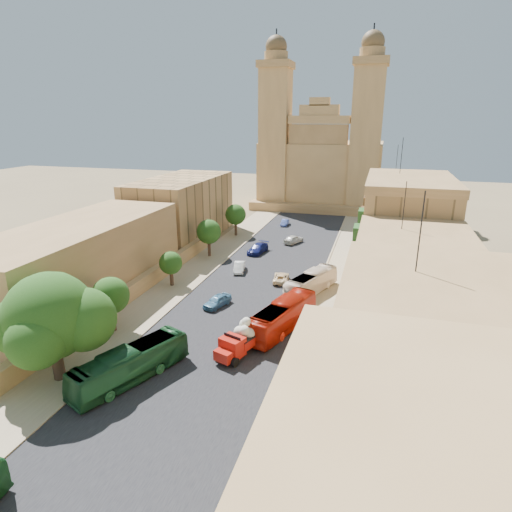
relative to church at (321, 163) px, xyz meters
The scene contains 32 objects.
ground 79.19m from the church, 90.00° to the right, with size 260.00×260.00×0.00m, color brown.
road_surface 49.54m from the church, 90.00° to the right, with size 14.00×140.00×0.01m, color black.
sidewalk_east 50.44m from the church, 78.94° to the right, with size 5.00×140.00×0.01m, color tan.
sidewalk_west 50.44m from the church, 101.06° to the right, with size 5.00×140.00×0.01m, color tan.
kerb_east 50.02m from the church, 81.81° to the right, with size 0.25×140.00×0.12m, color tan.
kerb_west 50.02m from the church, 98.19° to the right, with size 0.25×140.00×0.12m, color tan.
townhouse_a 83.22m from the church, 78.94° to the right, with size 9.00×14.00×16.40m.
townhouse_b 69.58m from the church, 76.73° to the right, with size 9.00×14.00×14.90m.
townhouse_c 56.00m from the church, 73.43° to the right, with size 9.00×14.00×17.40m.
townhouse_d 42.84m from the church, 68.07° to the right, with size 9.00×14.00×15.90m.
west_wall 60.55m from the church, 102.04° to the right, with size 1.00×40.00×1.80m, color #B0844F.
west_building_low 63.45m from the church, 106.54° to the right, with size 10.00×28.00×8.40m, color #9C7344.
west_building_mid 39.27m from the church, 117.48° to the right, with size 10.00×22.00×10.00m, color tan.
church is the anchor object (origin of this frame).
ficus_tree 75.33m from the church, 97.20° to the right, with size 8.64×7.95×8.64m.
street_tree_a 67.62m from the church, 98.54° to the right, with size 3.48×3.48×5.35m.
street_tree_b 55.92m from the church, 100.38° to the right, with size 2.75×2.75×4.23m.
street_tree_c 44.16m from the church, 103.21° to the right, with size 3.53×3.53×5.42m.
street_tree_d 32.74m from the church, 108.09° to the right, with size 3.50×3.50×5.39m.
red_truck 67.72m from the church, 87.55° to the right, with size 3.55×5.53×3.06m.
olive_pickup 59.58m from the church, 83.92° to the right, with size 2.51×4.39×1.71m.
bus_green_north 73.81m from the church, 93.13° to the right, with size 2.30×9.82×2.74m, color #1B4B27.
bus_red_east 62.73m from the church, 85.11° to the right, with size 2.36×10.08×2.81m, color #B71C0A.
bus_cream_east 53.16m from the church, 82.89° to the right, with size 2.09×8.91×2.48m, color #FFE7CC.
car_blue_a 59.47m from the church, 92.47° to the right, with size 1.48×3.68×1.26m, color teal.
car_white_a 48.66m from the church, 94.49° to the right, with size 1.27×3.65×1.20m, color white.
car_cream 50.62m from the church, 87.25° to the right, with size 1.78×3.86×1.07m, color #FEDDA9.
car_dkblue 40.38m from the church, 95.23° to the right, with size 1.90×4.68×1.36m, color #101756.
car_white_b 33.85m from the church, 89.12° to the right, with size 1.59×3.95×1.35m, color beige.
car_blue_b 23.32m from the church, 99.28° to the right, with size 1.16×3.32×1.09m, color #5269C4.
pedestrian_a 73.69m from the church, 84.12° to the right, with size 0.68×0.45×1.87m, color black.
pedestrian_c 65.46m from the church, 80.41° to the right, with size 0.96×0.40×1.63m, color #28292E.
Camera 1 is at (13.16, -19.32, 19.31)m, focal length 30.00 mm.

